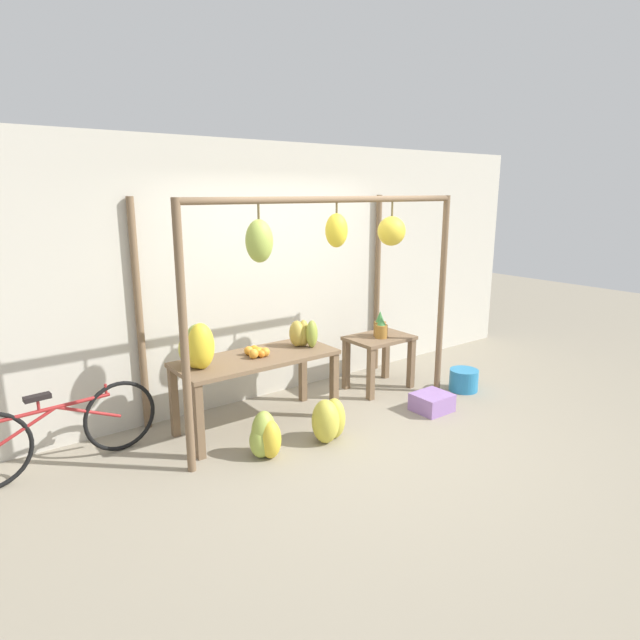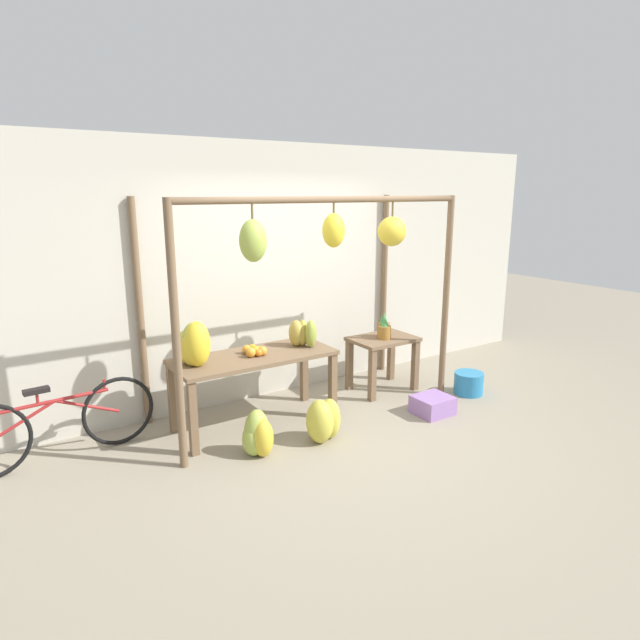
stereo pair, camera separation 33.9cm
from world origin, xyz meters
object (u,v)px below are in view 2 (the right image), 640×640
object	(u,v)px
banana_pile_ground_left	(258,436)
parked_bicycle	(57,424)
banana_pile_ground_right	(323,420)
papaya_pile	(302,334)
banana_pile_on_table	(193,346)
blue_bucket	(469,383)
fruit_crate_white	(433,405)
orange_pile	(255,351)
pineapple_cluster	(384,328)

from	to	relation	value
banana_pile_ground_left	parked_bicycle	bearing A→B (deg)	150.42
banana_pile_ground_right	papaya_pile	world-z (taller)	papaya_pile
banana_pile_ground_left	papaya_pile	xyz separation A→B (m)	(0.82, 0.60, 0.68)
banana_pile_on_table	papaya_pile	distance (m)	1.15
blue_bucket	parked_bicycle	distance (m)	4.28
papaya_pile	blue_bucket	bearing A→B (deg)	-17.75
papaya_pile	banana_pile_ground_left	bearing A→B (deg)	-144.06
parked_bicycle	fruit_crate_white	bearing A→B (deg)	-16.79
banana_pile_ground_left	blue_bucket	bearing A→B (deg)	-0.07
parked_bicycle	papaya_pile	xyz separation A→B (m)	(2.31, -0.25, 0.52)
banana_pile_on_table	fruit_crate_white	size ratio (longest dim) A/B	1.13
banana_pile_on_table	banana_pile_ground_right	size ratio (longest dim) A/B	1.01
banana_pile_ground_left	banana_pile_ground_right	world-z (taller)	same
banana_pile_ground_right	papaya_pile	xyz separation A→B (m)	(0.19, 0.69, 0.65)
fruit_crate_white	papaya_pile	bearing A→B (deg)	144.82
banana_pile_on_table	parked_bicycle	size ratio (longest dim) A/B	0.25
fruit_crate_white	parked_bicycle	bearing A→B (deg)	163.21
blue_bucket	parked_bicycle	bearing A→B (deg)	168.57
orange_pile	pineapple_cluster	size ratio (longest dim) A/B	0.78
pineapple_cluster	banana_pile_ground_left	xyz separation A→B (m)	(-1.95, -0.64, -0.57)
pineapple_cluster	banana_pile_ground_right	distance (m)	1.61
pineapple_cluster	fruit_crate_white	world-z (taller)	pineapple_cluster
fruit_crate_white	blue_bucket	size ratio (longest dim) A/B	1.13
blue_bucket	banana_pile_ground_right	bearing A→B (deg)	-177.59
banana_pile_ground_right	blue_bucket	bearing A→B (deg)	2.41
pineapple_cluster	papaya_pile	size ratio (longest dim) A/B	0.93
pineapple_cluster	banana_pile_on_table	bearing A→B (deg)	-179.50
banana_pile_ground_left	fruit_crate_white	distance (m)	1.95
banana_pile_on_table	parked_bicycle	world-z (taller)	banana_pile_on_table
banana_pile_on_table	orange_pile	xyz separation A→B (m)	(0.60, -0.04, -0.14)
fruit_crate_white	blue_bucket	distance (m)	0.78
orange_pile	blue_bucket	bearing A→B (deg)	-13.63
blue_bucket	fruit_crate_white	bearing A→B (deg)	-166.04
banana_pile_ground_right	parked_bicycle	world-z (taller)	parked_bicycle
pineapple_cluster	parked_bicycle	distance (m)	3.47
banana_pile_on_table	banana_pile_ground_right	world-z (taller)	banana_pile_on_table
banana_pile_on_table	fruit_crate_white	distance (m)	2.55
parked_bicycle	orange_pile	bearing A→B (deg)	-8.35
orange_pile	papaya_pile	size ratio (longest dim) A/B	0.73
orange_pile	fruit_crate_white	bearing A→B (deg)	-24.95
papaya_pile	banana_pile_on_table	bearing A→B (deg)	178.69
pineapple_cluster	banana_pile_ground_right	size ratio (longest dim) A/B	0.71
banana_pile_on_table	pineapple_cluster	bearing A→B (deg)	0.50
banana_pile_ground_left	blue_bucket	xyz separation A→B (m)	(2.70, -0.00, -0.05)
pineapple_cluster	papaya_pile	world-z (taller)	papaya_pile
banana_pile_ground_right	fruit_crate_white	size ratio (longest dim) A/B	1.11
banana_pile_on_table	pineapple_cluster	world-z (taller)	banana_pile_on_table
parked_bicycle	banana_pile_on_table	bearing A→B (deg)	-10.72
orange_pile	banana_pile_ground_right	xyz separation A→B (m)	(0.36, -0.68, -0.57)
orange_pile	parked_bicycle	size ratio (longest dim) A/B	0.14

